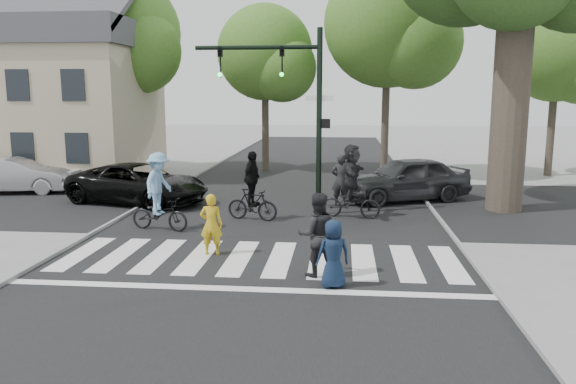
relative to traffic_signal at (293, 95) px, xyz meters
name	(u,v)px	position (x,y,z in m)	size (l,w,h in m)	color
ground	(253,271)	(-0.35, -6.20, -3.90)	(120.00, 120.00, 0.00)	gray
road_stem	(278,222)	(-0.35, -1.20, -3.90)	(10.00, 70.00, 0.01)	black
road_cross	(287,203)	(-0.35, 1.80, -3.89)	(70.00, 10.00, 0.01)	black
curb_left	(122,217)	(-5.40, -1.20, -3.85)	(0.10, 70.00, 0.10)	gray
curb_right	(443,224)	(4.70, -1.20, -3.85)	(0.10, 70.00, 0.10)	gray
crosswalk	(258,262)	(-0.35, -5.54, -3.89)	(10.00, 3.85, 0.01)	silver
traffic_signal	(293,95)	(0.00, 0.00, 0.00)	(4.45, 0.29, 6.00)	black
bg_tree_0	(35,50)	(-14.09, 9.80, 2.24)	(5.46, 5.20, 8.97)	brown
bg_tree_1	(126,38)	(-9.06, 9.28, 2.75)	(6.09, 5.80, 9.80)	brown
bg_tree_2	(269,57)	(-2.11, 10.42, 1.88)	(5.04, 4.80, 8.40)	brown
bg_tree_3	(395,28)	(3.95, 9.07, 3.04)	(6.30, 6.00, 10.20)	brown
bg_tree_4	(563,57)	(11.88, 9.93, 1.73)	(4.83, 4.60, 8.15)	brown
house	(60,97)	(-11.85, 7.78, -0.10)	(8.40, 8.10, 8.82)	#BEA98E
pedestrian_woman	(211,224)	(-1.59, -4.97, -3.13)	(0.56, 0.37, 1.54)	gold
pedestrian_child	(333,254)	(1.45, -7.09, -3.19)	(0.70, 0.45, 1.43)	#11203A
pedestrian_adult	(317,235)	(1.08, -6.36, -2.97)	(0.90, 0.70, 1.85)	black
cyclist_left	(159,197)	(-3.68, -2.62, -2.91)	(1.90, 1.29, 2.29)	black
cyclist_mid	(252,192)	(-1.19, -1.05, -3.00)	(1.74, 1.09, 2.19)	black
cyclist_right	(351,185)	(1.91, -0.41, -2.84)	(1.96, 1.82, 2.37)	black
car_suv	(138,183)	(-5.78, 1.34, -3.18)	(2.41, 5.22, 1.45)	black
car_silver	(16,176)	(-11.44, 2.94, -3.19)	(1.50, 4.30, 1.42)	#ADABB0
car_grey	(405,179)	(3.95, 2.72, -3.07)	(1.95, 4.85, 1.65)	#2C2D30
bystander_dark	(341,180)	(1.57, 1.57, -2.98)	(0.67, 0.44, 1.85)	black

